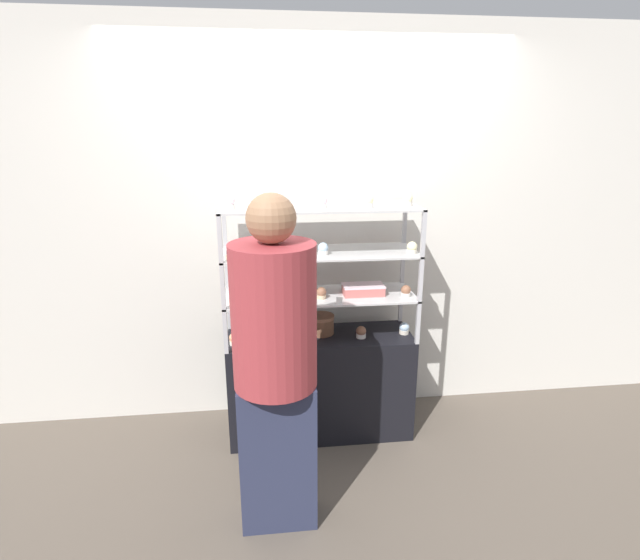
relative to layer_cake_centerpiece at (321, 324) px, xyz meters
name	(u,v)px	position (x,y,z in m)	size (l,w,h in m)	color
ground_plane	(320,429)	(-0.01, -0.04, -0.74)	(20.00, 20.00, 0.00)	brown
back_wall	(314,229)	(-0.01, 0.31, 0.56)	(8.00, 0.05, 2.60)	silver
display_base	(320,384)	(-0.01, -0.04, -0.40)	(1.17, 0.41, 0.68)	black
display_riser_lower	(320,298)	(-0.01, -0.04, 0.19)	(1.17, 0.41, 0.27)	#B7B7BC
display_riser_middle	(320,255)	(-0.01, -0.04, 0.47)	(1.17, 0.41, 0.27)	#B7B7BC
display_riser_upper	(320,210)	(-0.01, -0.04, 0.74)	(1.17, 0.41, 0.27)	#B7B7BC
layer_cake_centerpiece	(321,324)	(0.00, 0.00, 0.00)	(0.17, 0.17, 0.12)	brown
sheet_cake_frosted	(363,289)	(0.26, -0.06, 0.24)	(0.25, 0.14, 0.06)	#C66660
cupcake_0	(234,339)	(-0.54, -0.11, -0.03)	(0.06, 0.06, 0.08)	beige
cupcake_1	(278,335)	(-0.28, -0.08, -0.03)	(0.06, 0.06, 0.08)	white
cupcake_2	(361,332)	(0.24, -0.10, -0.03)	(0.06, 0.06, 0.08)	white
cupcake_3	(404,328)	(0.53, -0.07, -0.03)	(0.06, 0.06, 0.08)	beige
price_tag_0	(278,347)	(-0.28, -0.22, -0.04)	(0.04, 0.00, 0.04)	white
cupcake_4	(234,298)	(-0.53, -0.14, 0.24)	(0.06, 0.06, 0.07)	#CCB28C
cupcake_5	(276,293)	(-0.28, -0.08, 0.24)	(0.06, 0.06, 0.07)	beige
cupcake_6	(321,293)	(-0.01, -0.11, 0.24)	(0.06, 0.06, 0.07)	#CCB28C
cupcake_7	(406,291)	(0.51, -0.13, 0.24)	(0.06, 0.06, 0.07)	white
price_tag_1	(339,301)	(0.08, -0.22, 0.23)	(0.04, 0.00, 0.04)	white
cupcake_8	(230,253)	(-0.54, -0.15, 0.52)	(0.06, 0.06, 0.07)	#CCB28C
cupcake_9	(323,249)	(0.00, -0.11, 0.52)	(0.06, 0.06, 0.07)	white
cupcake_10	(412,248)	(0.53, -0.15, 0.52)	(0.06, 0.06, 0.07)	beige
price_tag_2	(280,257)	(-0.26, -0.22, 0.51)	(0.04, 0.00, 0.04)	white
cupcake_11	(229,203)	(-0.53, -0.08, 0.80)	(0.06, 0.06, 0.08)	white
cupcake_12	(274,204)	(-0.28, -0.15, 0.80)	(0.06, 0.06, 0.08)	#CCB28C
cupcake_13	(322,203)	(-0.01, -0.13, 0.80)	(0.06, 0.06, 0.08)	white
cupcake_14	(368,202)	(0.26, -0.12, 0.80)	(0.06, 0.06, 0.08)	white
cupcake_15	(407,200)	(0.51, -0.07, 0.80)	(0.06, 0.06, 0.08)	beige
price_tag_3	(288,208)	(-0.21, -0.22, 0.78)	(0.04, 0.00, 0.04)	white
donut_glazed	(278,204)	(-0.26, -0.06, 0.78)	(0.15, 0.15, 0.04)	brown
customer_figure	(275,361)	(-0.31, -0.81, 0.16)	(0.39, 0.39, 1.68)	#282D47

